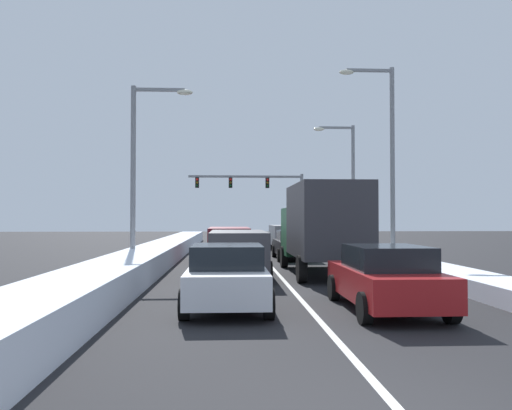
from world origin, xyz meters
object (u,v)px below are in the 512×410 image
suv_gray_right_lane_fourth (287,236)px  traffic_light_gantry (262,190)px  sedan_red_right_lane_nearest (386,278)px  suv_charcoal_center_lane_second (238,249)px  sedan_silver_center_lane_fourth (234,241)px  box_truck_right_lane_second (322,224)px  sedan_white_center_lane_nearest (227,276)px  street_lamp_left_mid (142,158)px  street_lamp_right_mid (348,176)px  suv_maroon_center_lane_third (229,241)px  sedan_black_right_lane_third (294,245)px  street_lamp_right_near (386,148)px

suv_gray_right_lane_fourth → traffic_light_gantry: (-0.64, 14.99, 3.71)m
sedan_red_right_lane_nearest → suv_charcoal_center_lane_second: 7.53m
sedan_red_right_lane_nearest → sedan_silver_center_lane_fourth: bearing=99.7°
suv_gray_right_lane_fourth → box_truck_right_lane_second: bearing=-90.8°
sedan_white_center_lane_nearest → street_lamp_left_mid: 11.43m
sedan_red_right_lane_nearest → street_lamp_right_mid: size_ratio=0.56×
box_truck_right_lane_second → suv_maroon_center_lane_third: bearing=119.6°
traffic_light_gantry → suv_gray_right_lane_fourth: bearing=-87.5°
sedan_black_right_lane_third → street_lamp_left_mid: 9.19m
suv_maroon_center_lane_third → sedan_silver_center_lane_fourth: 5.73m
suv_charcoal_center_lane_second → traffic_light_gantry: bearing=84.7°
box_truck_right_lane_second → sedan_black_right_lane_third: bearing=91.1°
sedan_red_right_lane_nearest → suv_gray_right_lane_fourth: 21.02m
traffic_light_gantry → street_lamp_right_near: (4.40, -23.54, 0.78)m
street_lamp_right_mid → suv_maroon_center_lane_third: bearing=-136.3°
box_truck_right_lane_second → suv_gray_right_lane_fourth: size_ratio=1.47×
suv_maroon_center_lane_third → box_truck_right_lane_second: bearing=-60.4°
box_truck_right_lane_second → suv_maroon_center_lane_third: (-3.50, 6.16, -0.88)m
sedan_red_right_lane_nearest → traffic_light_gantry: size_ratio=0.42×
sedan_red_right_lane_nearest → box_truck_right_lane_second: 7.71m
suv_gray_right_lane_fourth → street_lamp_right_mid: street_lamp_right_mid is taller
suv_gray_right_lane_fourth → suv_charcoal_center_lane_second: size_ratio=1.00×
sedan_red_right_lane_nearest → sedan_silver_center_lane_fourth: size_ratio=1.00×
sedan_white_center_lane_nearest → suv_charcoal_center_lane_second: suv_charcoal_center_lane_second is taller
suv_gray_right_lane_fourth → traffic_light_gantry: bearing=92.5°
sedan_white_center_lane_nearest → street_lamp_right_near: (7.52, 11.85, 4.74)m
suv_charcoal_center_lane_second → street_lamp_right_mid: (7.27, 14.26, 3.82)m
sedan_white_center_lane_nearest → traffic_light_gantry: (3.11, 35.39, 3.96)m
sedan_red_right_lane_nearest → suv_charcoal_center_lane_second: (-3.29, 6.77, 0.25)m
box_truck_right_lane_second → street_lamp_right_mid: bearing=73.1°
suv_maroon_center_lane_third → street_lamp_right_mid: (7.58, 7.25, 3.82)m
box_truck_right_lane_second → suv_gray_right_lane_fourth: box_truck_right_lane_second is taller
sedan_red_right_lane_nearest → suv_charcoal_center_lane_second: suv_charcoal_center_lane_second is taller
sedan_black_right_lane_third → sedan_white_center_lane_nearest: same height
sedan_red_right_lane_nearest → suv_maroon_center_lane_third: (-3.60, 13.78, 0.25)m
sedan_black_right_lane_third → sedan_white_center_lane_nearest: bearing=-103.4°
suv_charcoal_center_lane_second → sedan_silver_center_lane_fourth: (-0.03, 12.73, -0.25)m
sedan_silver_center_lane_fourth → traffic_light_gantry: traffic_light_gantry is taller
box_truck_right_lane_second → street_lamp_right_near: size_ratio=0.77×
box_truck_right_lane_second → suv_charcoal_center_lane_second: size_ratio=1.47×
street_lamp_right_mid → sedan_black_right_lane_third: bearing=-124.8°
sedan_black_right_lane_third → street_lamp_right_mid: bearing=55.2°
suv_maroon_center_lane_third → traffic_light_gantry: traffic_light_gantry is taller
box_truck_right_lane_second → suv_maroon_center_lane_third: 7.14m
suv_gray_right_lane_fourth → street_lamp_right_near: bearing=-66.3°
suv_charcoal_center_lane_second → suv_maroon_center_lane_third: size_ratio=1.00×
sedan_red_right_lane_nearest → street_lamp_right_mid: (3.99, 21.03, 4.08)m
street_lamp_right_mid → street_lamp_left_mid: street_lamp_right_mid is taller
suv_gray_right_lane_fourth → street_lamp_left_mid: bearing=-125.8°
traffic_light_gantry → street_lamp_left_mid: street_lamp_left_mid is taller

